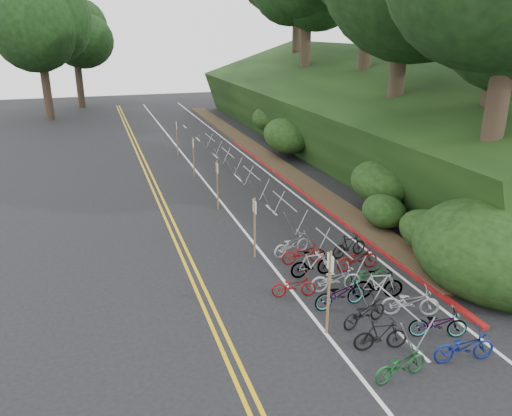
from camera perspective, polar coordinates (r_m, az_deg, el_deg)
The scene contains 10 objects.
ground at distance 15.64m, azimuth 3.49°, elevation -13.46°, with size 120.00×120.00×0.00m, color black.
road_markings at distance 24.46m, azimuth -3.76°, elevation -0.76°, with size 7.47×80.00×0.01m.
red_curb at distance 27.70m, azimuth 5.44°, elevation 1.78°, with size 0.25×28.00×0.10m, color maroon.
embankment at distance 36.43m, azimuth 11.81°, elevation 9.88°, with size 14.30×48.14×9.11m.
bike_rack_front at distance 15.59m, azimuth 15.32°, elevation -10.83°, with size 1.12×2.64×1.12m.
bike_racks_rest at distance 27.45m, azimuth -0.53°, elevation 3.46°, with size 1.14×23.00×1.17m.
signpost_near at distance 14.73m, azimuth 8.33°, elevation -9.01°, with size 0.08×0.40×2.67m.
signposts_rest at distance 27.64m, azimuth -5.93°, elevation 4.71°, with size 0.08×18.40×2.50m.
bike_front at distance 17.08m, azimuth 4.35°, elevation -8.84°, with size 1.53×0.53×0.80m, color maroon.
bike_valet at distance 17.15m, azimuth 12.01°, elevation -8.89°, with size 3.08×9.67×1.03m.
Camera 1 is at (-4.93, -12.13, 8.56)m, focal length 35.00 mm.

